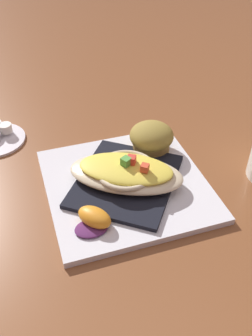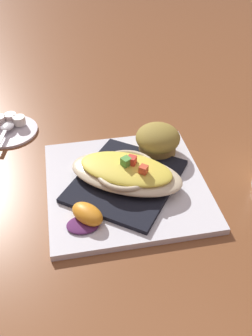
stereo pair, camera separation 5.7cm
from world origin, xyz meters
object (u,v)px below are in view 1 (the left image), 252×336
object	(u,v)px
orange_garnish	(94,219)
creamer_cup_0	(6,128)
square_plate	(126,185)
gratin_dish	(126,172)
muffin	(151,138)

from	to	relation	value
orange_garnish	creamer_cup_0	size ratio (longest dim) A/B	2.65
square_plate	gratin_dish	world-z (taller)	gratin_dish
gratin_dish	muffin	bearing A→B (deg)	126.30
square_plate	orange_garnish	distance (m)	0.10
gratin_dish	orange_garnish	xyz separation A→B (m)	(0.06, -0.08, -0.01)
orange_garnish	creamer_cup_0	bearing A→B (deg)	-169.04
gratin_dish	creamer_cup_0	world-z (taller)	gratin_dish
gratin_dish	orange_garnish	size ratio (longest dim) A/B	3.19
muffin	creamer_cup_0	xyz separation A→B (m)	(-0.18, -0.22, -0.02)
square_plate	gratin_dish	bearing A→B (deg)	59.76
muffin	orange_garnish	distance (m)	0.20
square_plate	muffin	xyz separation A→B (m)	(-0.06, 0.08, 0.03)
square_plate	gratin_dish	size ratio (longest dim) A/B	1.25
muffin	orange_garnish	size ratio (longest dim) A/B	1.22
square_plate	gratin_dish	xyz separation A→B (m)	(0.00, 0.00, 0.03)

